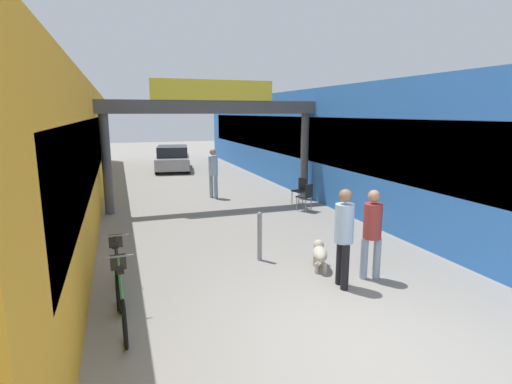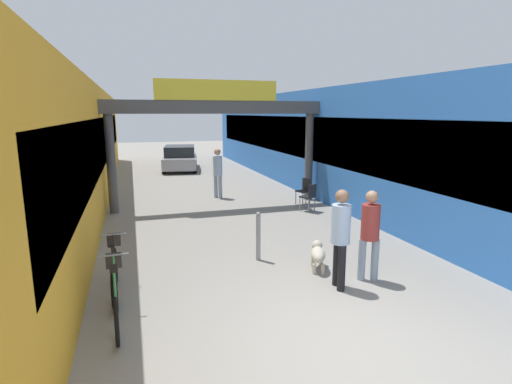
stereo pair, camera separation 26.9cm
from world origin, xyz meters
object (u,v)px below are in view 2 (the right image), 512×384
object	(u,v)px
bollard_post_metal	(258,236)
cafe_chair_black_farther	(305,189)
parked_car_silver	(180,158)
bicycle_green_nearest	(116,296)
bicycle_black_second	(114,268)
pedestrian_with_dog	(370,230)
dog_on_leash	(318,253)
cafe_chair_black_nearer	(310,195)
pedestrian_companion	(341,232)
pedestrian_carrying_crate	(218,170)

from	to	relation	value
bollard_post_metal	cafe_chair_black_farther	bearing A→B (deg)	55.69
parked_car_silver	bicycle_green_nearest	bearing A→B (deg)	-100.06
bicycle_black_second	cafe_chair_black_farther	distance (m)	8.05
pedestrian_with_dog	dog_on_leash	size ratio (longest dim) A/B	2.26
bicycle_green_nearest	cafe_chair_black_nearer	size ratio (longest dim) A/B	1.90
bicycle_black_second	pedestrian_companion	bearing A→B (deg)	-15.04
dog_on_leash	bollard_post_metal	world-z (taller)	bollard_post_metal
pedestrian_with_dog	parked_car_silver	size ratio (longest dim) A/B	0.41
bollard_post_metal	cafe_chair_black_farther	xyz separation A→B (m)	(3.15, 4.61, -0.00)
pedestrian_carrying_crate	dog_on_leash	xyz separation A→B (m)	(0.48, -7.38, -0.73)
dog_on_leash	cafe_chair_black_nearer	size ratio (longest dim) A/B	0.86
pedestrian_companion	bicycle_black_second	bearing A→B (deg)	164.96
pedestrian_companion	cafe_chair_black_farther	size ratio (longest dim) A/B	2.04
pedestrian_carrying_crate	bicycle_green_nearest	distance (m)	9.05
bicycle_green_nearest	pedestrian_companion	bearing A→B (deg)	1.46
pedestrian_carrying_crate	cafe_chair_black_farther	distance (m)	3.30
bicycle_black_second	parked_car_silver	xyz separation A→B (m)	(2.96, 15.19, 0.21)
bollard_post_metal	cafe_chair_black_nearer	world-z (taller)	bollard_post_metal
bollard_post_metal	pedestrian_with_dog	bearing A→B (deg)	-44.06
dog_on_leash	cafe_chair_black_farther	world-z (taller)	cafe_chair_black_farther
pedestrian_with_dog	cafe_chair_black_nearer	xyz separation A→B (m)	(1.21, 5.22, -0.45)
pedestrian_companion	pedestrian_carrying_crate	distance (m)	8.30
pedestrian_with_dog	bicycle_green_nearest	size ratio (longest dim) A/B	1.02
cafe_chair_black_nearer	parked_car_silver	bearing A→B (deg)	104.47
pedestrian_carrying_crate	dog_on_leash	bearing A→B (deg)	-86.28
cafe_chair_black_farther	parked_car_silver	distance (m)	10.33
bicycle_green_nearest	cafe_chair_black_nearer	bearing A→B (deg)	43.78
pedestrian_companion	dog_on_leash	xyz separation A→B (m)	(0.02, 0.90, -0.71)
bollard_post_metal	cafe_chair_black_nearer	distance (m)	4.61
dog_on_leash	bicycle_green_nearest	xyz separation A→B (m)	(-3.82, -1.00, 0.10)
dog_on_leash	bicycle_black_second	size ratio (longest dim) A/B	0.45
bollard_post_metal	pedestrian_companion	bearing A→B (deg)	-61.13
bicycle_black_second	cafe_chair_black_nearer	xyz separation A→B (m)	(5.76, 4.33, 0.10)
pedestrian_companion	cafe_chair_black_nearer	xyz separation A→B (m)	(1.90, 5.37, -0.51)
pedestrian_carrying_crate	bollard_post_metal	bearing A→B (deg)	-94.47
pedestrian_carrying_crate	bicycle_green_nearest	bearing A→B (deg)	-111.73
pedestrian_carrying_crate	pedestrian_with_dog	bearing A→B (deg)	-81.93
pedestrian_carrying_crate	bicycle_green_nearest	size ratio (longest dim) A/B	1.09
cafe_chair_black_nearer	bicycle_black_second	bearing A→B (deg)	-143.05
cafe_chair_black_farther	parked_car_silver	world-z (taller)	parked_car_silver
bicycle_green_nearest	bollard_post_metal	xyz separation A→B (m)	(2.83, 1.85, 0.11)
pedestrian_carrying_crate	parked_car_silver	size ratio (longest dim) A/B	0.44
cafe_chair_black_nearer	cafe_chair_black_farther	xyz separation A→B (m)	(0.28, 1.00, 0.00)
dog_on_leash	cafe_chair_black_farther	bearing A→B (deg)	68.46
bollard_post_metal	cafe_chair_black_farther	world-z (taller)	bollard_post_metal
bicycle_green_nearest	bicycle_black_second	size ratio (longest dim) A/B	1.00
dog_on_leash	bicycle_black_second	bearing A→B (deg)	178.03
pedestrian_carrying_crate	cafe_chair_black_nearer	distance (m)	3.79
pedestrian_with_dog	cafe_chair_black_farther	size ratio (longest dim) A/B	1.94
pedestrian_carrying_crate	parked_car_silver	xyz separation A→B (m)	(-0.44, 7.94, -0.42)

